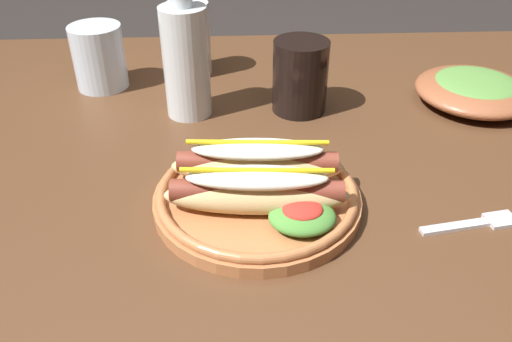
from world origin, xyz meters
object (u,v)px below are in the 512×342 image
(water_cup, at_px, (99,57))
(side_bowl, at_px, (475,89))
(fork, at_px, (477,223))
(extra_cup, at_px, (190,39))
(soda_cup, at_px, (300,76))
(glass_bottle, at_px, (186,55))
(hot_dog_plate, at_px, (259,189))

(water_cup, distance_m, side_bowl, 0.64)
(fork, distance_m, extra_cup, 0.58)
(soda_cup, bearing_deg, water_cup, 162.79)
(fork, bearing_deg, soda_cup, 110.63)
(fork, distance_m, glass_bottle, 0.47)
(hot_dog_plate, height_order, fork, hot_dog_plate)
(water_cup, height_order, glass_bottle, glass_bottle)
(hot_dog_plate, height_order, water_cup, water_cup)
(water_cup, relative_size, side_bowl, 0.57)
(water_cup, height_order, extra_cup, extra_cup)
(soda_cup, bearing_deg, glass_bottle, -178.59)
(hot_dog_plate, bearing_deg, side_bowl, 35.26)
(hot_dog_plate, xyz_separation_m, fork, (0.25, -0.05, -0.02))
(soda_cup, bearing_deg, hot_dog_plate, -107.18)
(soda_cup, distance_m, extra_cup, 0.24)
(hot_dog_plate, xyz_separation_m, side_bowl, (0.37, 0.26, -0.00))
(water_cup, xyz_separation_m, side_bowl, (0.63, -0.10, -0.03))
(glass_bottle, bearing_deg, hot_dog_plate, -68.48)
(water_cup, height_order, side_bowl, water_cup)
(soda_cup, height_order, water_cup, soda_cup)
(glass_bottle, bearing_deg, soda_cup, 1.41)
(hot_dog_plate, xyz_separation_m, glass_bottle, (-0.10, 0.25, 0.07))
(fork, height_order, soda_cup, soda_cup)
(extra_cup, distance_m, glass_bottle, 0.16)
(fork, distance_m, soda_cup, 0.35)
(soda_cup, xyz_separation_m, glass_bottle, (-0.18, -0.00, 0.04))
(water_cup, bearing_deg, fork, -38.53)
(fork, distance_m, side_bowl, 0.33)
(soda_cup, bearing_deg, extra_cup, 139.75)
(hot_dog_plate, bearing_deg, fork, -10.85)
(extra_cup, relative_size, side_bowl, 0.68)
(water_cup, bearing_deg, extra_cup, 18.19)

